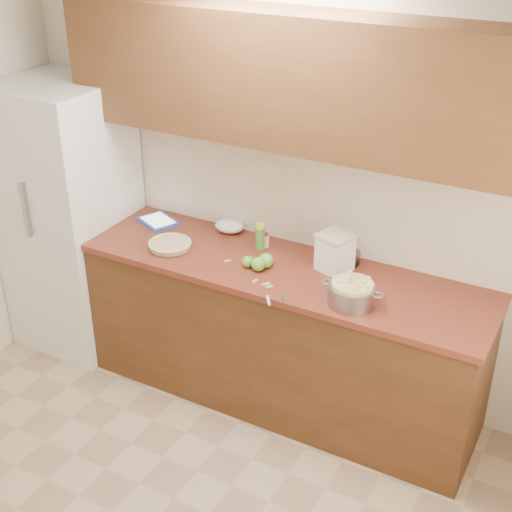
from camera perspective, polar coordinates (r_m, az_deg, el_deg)
The scene contains 21 objects.
room_shell at distance 2.87m, azimuth -13.18°, elevation -6.28°, with size 3.60×3.60×3.60m.
counter_run at distance 4.34m, azimuth 0.77°, elevation -5.90°, with size 2.64×0.68×0.92m.
upper_cabinets at distance 3.85m, azimuth 2.03°, elevation 13.99°, with size 2.60×0.34×0.70m, color brown.
fridge at distance 4.86m, azimuth -14.59°, elevation 2.98°, with size 0.70×0.70×1.80m, color white.
pie at distance 4.29m, azimuth -6.91°, elevation 0.90°, with size 0.27×0.27×0.04m.
colander at distance 3.72m, azimuth 7.67°, elevation -3.00°, with size 0.34×0.25×0.13m.
flour_canister at distance 4.01m, azimuth 6.34°, elevation 0.33°, with size 0.22×0.22×0.22m.
tablet at distance 4.63m, azimuth -7.85°, elevation 2.78°, with size 0.30×0.27×0.02m.
paring_knife at distance 3.74m, azimuth 1.18°, elevation -3.53°, with size 0.11×0.15×0.02m.
lemon_bottle at distance 4.24m, azimuth 0.32°, elevation 1.58°, with size 0.06×0.06×0.16m.
cinnamon_shaker at distance 4.27m, azimuth 0.80°, elevation 1.28°, with size 0.04×0.04×0.09m.
vanilla_bottle at distance 4.09m, azimuth 5.73°, elevation 0.03°, with size 0.04×0.04×0.11m.
mixing_bowl at distance 4.12m, azimuth 7.03°, elevation -0.07°, with size 0.20×0.20×0.07m.
paper_towel at distance 4.46m, azimuth -2.15°, elevation 2.43°, with size 0.19×0.15×0.08m, color white.
apple_left at distance 4.04m, azimuth -0.64°, elevation -0.45°, with size 0.07×0.07×0.08m.
apple_center at distance 4.04m, azimuth 0.79°, elevation -0.36°, with size 0.09×0.09×0.10m.
apple_front at distance 4.01m, azimuth 0.18°, elevation -0.65°, with size 0.08×0.08×0.10m.
peel_a at distance 3.87m, azimuth 1.07°, elevation -2.46°, with size 0.04×0.02×0.00m, color #A0C55F.
peel_b at distance 3.89m, azimuth 0.79°, elevation -2.26°, with size 0.05×0.02×0.00m, color #A0C55F.
peel_c at distance 3.92m, azimuth -0.08°, elevation -1.99°, with size 0.04×0.02×0.00m, color #A0C55F.
peel_d at distance 4.13m, azimuth -2.30°, elevation -0.39°, with size 0.04×0.02×0.00m, color #A0C55F.
Camera 1 is at (1.68, -1.71, 2.89)m, focal length 50.00 mm.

